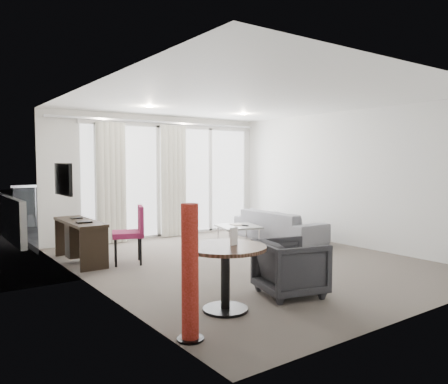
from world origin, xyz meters
TOP-DOWN VIEW (x-y plane):
  - floor at (0.00, 0.00)m, footprint 5.00×6.00m
  - ceiling at (0.00, 0.00)m, footprint 5.00×6.00m
  - wall_left at (-2.50, 0.00)m, footprint 0.00×6.00m
  - wall_right at (2.50, 0.00)m, footprint 0.00×6.00m
  - wall_front at (0.00, -3.00)m, footprint 5.00×0.00m
  - window_panel at (0.30, 2.98)m, footprint 4.00×0.02m
  - window_frame at (0.30, 2.97)m, footprint 4.10×0.06m
  - curtain_left at (-1.15, 2.82)m, footprint 0.60×0.20m
  - curtain_right at (0.25, 2.82)m, footprint 0.60×0.20m
  - curtain_track at (0.00, 2.82)m, footprint 4.80×0.04m
  - downlight_a at (-0.90, 1.60)m, footprint 0.12×0.12m
  - downlight_b at (1.20, 1.60)m, footprint 0.12×0.12m
  - desk at (-2.19, 1.53)m, footprint 0.45×1.43m
  - tv at (-2.46, 1.45)m, footprint 0.05×0.80m
  - desk_chair at (-1.61, 0.99)m, footprint 0.64×0.62m
  - round_table at (-1.63, -1.71)m, footprint 0.96×0.96m
  - menu_card at (-1.54, -1.73)m, footprint 0.11×0.04m
  - red_lamp at (-2.35, -2.16)m, footprint 0.25×0.25m
  - tub_armchair at (-0.66, -1.71)m, footprint 0.90×0.89m
  - coffee_table at (0.91, 1.38)m, footprint 0.94×0.94m
  - remote at (0.99, 1.27)m, footprint 0.09×0.18m
  - magazine at (0.94, 1.47)m, footprint 0.30×0.35m
  - sofa at (1.82, 1.17)m, footprint 0.81×2.07m
  - terrace_slab at (0.30, 4.50)m, footprint 5.60×3.00m
  - rattan_chair_a at (0.81, 4.85)m, footprint 0.71×0.71m
  - rattan_chair_b at (2.00, 5.08)m, footprint 0.55×0.55m
  - rattan_table at (1.88, 3.86)m, footprint 0.54×0.54m
  - balustrade at (0.30, 5.95)m, footprint 5.50×0.06m

SIDE VIEW (x-z plane):
  - terrace_slab at x=0.30m, z-range -0.12..0.00m
  - floor at x=0.00m, z-range 0.00..0.00m
  - coffee_table at x=0.91m, z-range 0.00..0.35m
  - rattan_table at x=1.88m, z-range 0.00..0.48m
  - sofa at x=1.82m, z-range 0.00..0.61m
  - desk at x=-2.19m, z-range 0.00..0.67m
  - tub_armchair at x=-0.66m, z-range 0.00..0.68m
  - round_table at x=-1.63m, z-range 0.00..0.71m
  - remote at x=0.99m, z-range 0.35..0.37m
  - magazine at x=0.94m, z-range 0.35..0.37m
  - rattan_chair_b at x=2.00m, z-range 0.00..0.75m
  - rattan_chair_a at x=0.81m, z-range 0.00..0.89m
  - desk_chair at x=-1.61m, z-range 0.00..0.92m
  - balustrade at x=0.30m, z-range -0.02..1.02m
  - red_lamp at x=-2.35m, z-range 0.00..1.25m
  - menu_card at x=-1.54m, z-range 0.62..0.82m
  - window_panel at x=0.30m, z-range 0.01..2.39m
  - curtain_left at x=-1.15m, z-range 0.01..2.39m
  - curtain_right at x=0.25m, z-range 0.01..2.39m
  - window_frame at x=0.30m, z-range -0.02..2.42m
  - wall_left at x=-2.50m, z-range 0.00..2.60m
  - wall_right at x=2.50m, z-range 0.00..2.60m
  - wall_front at x=0.00m, z-range 0.00..2.60m
  - tv at x=-2.46m, z-range 1.10..1.60m
  - curtain_track at x=0.00m, z-range 2.43..2.47m
  - downlight_a at x=-0.90m, z-range 2.58..2.60m
  - downlight_b at x=1.20m, z-range 2.58..2.60m
  - ceiling at x=0.00m, z-range 2.60..2.60m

